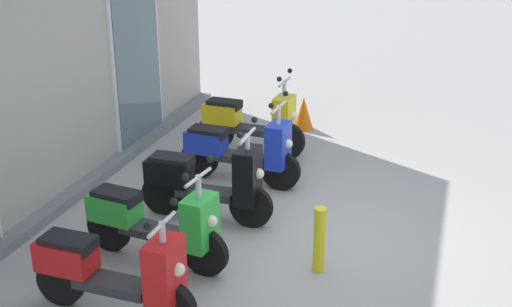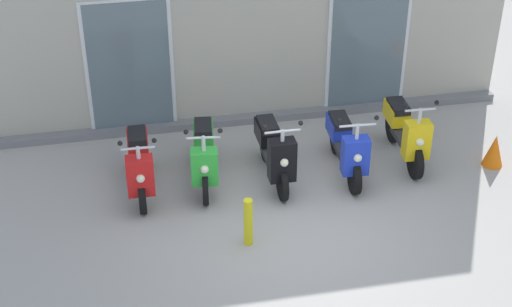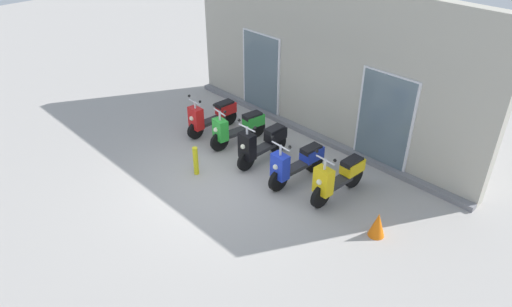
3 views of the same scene
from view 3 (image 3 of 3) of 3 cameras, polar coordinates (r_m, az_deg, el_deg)
The scene contains 9 objects.
ground_plane at distance 10.48m, azimuth -3.98°, elevation -3.57°, with size 40.00×40.00×0.00m, color #A8A39E.
storefront_facade at distance 11.70m, azimuth 8.18°, elevation 10.68°, with size 8.74×0.50×3.94m.
scooter_red at distance 12.30m, azimuth -5.47°, elevation 4.63°, with size 0.53×1.59×1.16m.
scooter_green at distance 11.69m, azimuth -2.21°, elevation 3.26°, with size 0.57×1.66×1.19m.
scooter_black at distance 10.92m, azimuth 0.69°, elevation 1.28°, with size 0.58×1.60×1.23m.
scooter_blue at distance 10.30m, azimuth 5.02°, elevation -1.17°, with size 0.60×1.65×1.23m.
scooter_yellow at distance 9.90m, azimuth 10.07°, elevation -2.90°, with size 0.53×1.63×1.26m.
curb_bollard at distance 10.64m, azimuth -7.42°, elevation -0.90°, with size 0.12×0.12×0.70m, color yellow.
traffic_cone at distance 9.20m, azimuth 14.73°, elevation -8.45°, with size 0.32×0.32×0.52m, color orange.
Camera 3 is at (6.63, -5.42, 6.03)m, focal length 32.52 mm.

